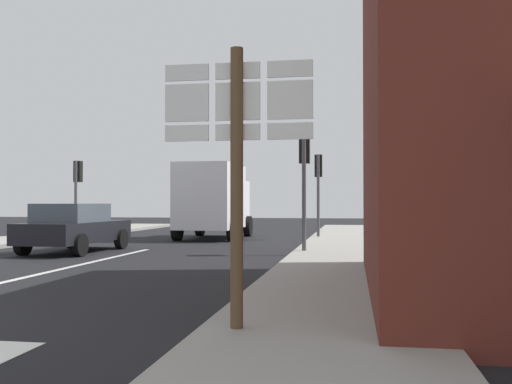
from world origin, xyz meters
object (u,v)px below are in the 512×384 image
Objects in this scene: sedan_far at (74,227)px; traffic_light_far_left at (77,181)px; delivery_truck at (214,199)px; route_sign_post at (237,157)px; traffic_light_far_right at (318,177)px; traffic_light_near_right at (304,164)px.

sedan_far is 1.30× the size of traffic_light_far_left.
delivery_truck is 17.78m from route_sign_post.
traffic_light_far_right is (6.94, 7.15, 1.79)m from sedan_far.
traffic_light_far_right is 6.90m from traffic_light_near_right.
traffic_light_far_left reaches higher than route_sign_post.
sedan_far is at bearing 124.75° from route_sign_post.
sedan_far is at bearing -177.92° from traffic_light_near_right.
delivery_truck is at bearing 69.61° from sedan_far.
delivery_truck is 5.94m from traffic_light_far_left.
route_sign_post is (7.06, -10.17, 1.24)m from sedan_far.
delivery_truck is at bearing 3.18° from traffic_light_far_left.
sedan_far is 1.24× the size of traffic_light_far_right.
route_sign_post is at bearing -75.52° from delivery_truck.
traffic_light_far_left is 12.07m from traffic_light_near_right.
traffic_light_far_left is (-10.32, 16.88, 0.42)m from route_sign_post.
traffic_light_far_left is at bearing -177.52° from traffic_light_far_right.
sedan_far is 1.33× the size of route_sign_post.
sedan_far is at bearing -134.15° from traffic_light_far_right.
route_sign_post is 10.45m from traffic_light_near_right.
traffic_light_far_left reaches higher than delivery_truck.
sedan_far is 7.19m from traffic_light_near_right.
sedan_far is 10.12m from traffic_light_far_right.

